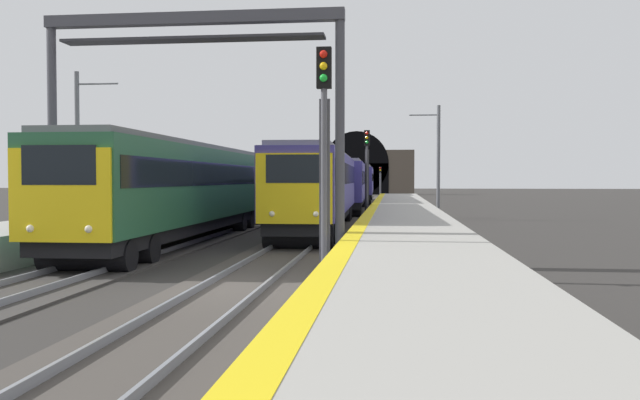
% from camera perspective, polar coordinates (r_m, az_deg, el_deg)
% --- Properties ---
extents(ground_plane, '(320.00, 320.00, 0.00)m').
position_cam_1_polar(ground_plane, '(15.25, -7.52, -7.93)').
color(ground_plane, '#302D2B').
extents(platform_right, '(112.00, 3.80, 1.00)m').
position_cam_1_polar(platform_right, '(14.74, 8.47, -6.31)').
color(platform_right, '#9E9B93').
rests_on(platform_right, ground_plane).
extents(platform_right_edge_strip, '(112.00, 0.50, 0.01)m').
position_cam_1_polar(platform_right_edge_strip, '(14.71, 2.04, -4.33)').
color(platform_right_edge_strip, yellow).
rests_on(platform_right_edge_strip, platform_right).
extents(track_main_line, '(160.00, 3.05, 0.21)m').
position_cam_1_polar(track_main_line, '(15.25, -7.52, -7.78)').
color(track_main_line, '#423D38').
rests_on(track_main_line, ground_plane).
extents(track_adjacent_line, '(160.00, 3.00, 0.21)m').
position_cam_1_polar(track_adjacent_line, '(17.05, -23.58, -6.89)').
color(track_adjacent_line, '#383533').
rests_on(track_adjacent_line, ground_plane).
extents(train_main_approaching, '(59.61, 3.24, 3.95)m').
position_cam_1_polar(train_main_approaching, '(51.67, 2.40, 1.52)').
color(train_main_approaching, navy).
rests_on(train_main_approaching, ground_plane).
extents(train_adjacent_platform, '(56.96, 2.95, 4.88)m').
position_cam_1_polar(train_adjacent_platform, '(44.94, -4.42, 1.48)').
color(train_adjacent_platform, '#235638').
rests_on(train_adjacent_platform, ground_plane).
extents(railway_signal_near, '(0.39, 0.38, 5.95)m').
position_cam_1_polar(railway_signal_near, '(16.75, 0.36, 5.19)').
color(railway_signal_near, '#4C4C54').
rests_on(railway_signal_near, ground_plane).
extents(railway_signal_mid, '(0.39, 0.38, 5.85)m').
position_cam_1_polar(railway_signal_mid, '(43.90, 4.13, 3.06)').
color(railway_signal_mid, '#38383D').
rests_on(railway_signal_mid, ground_plane).
extents(railway_signal_far, '(0.39, 0.38, 4.28)m').
position_cam_1_polar(railway_signal_far, '(89.70, 5.30, 1.84)').
color(railway_signal_far, '#4C4C54').
rests_on(railway_signal_far, ground_plane).
extents(overhead_signal_gantry, '(0.70, 9.23, 7.59)m').
position_cam_1_polar(overhead_signal_gantry, '(20.35, -11.13, 10.76)').
color(overhead_signal_gantry, '#3F3F47').
rests_on(overhead_signal_gantry, ground_plane).
extents(tunnel_portal, '(2.58, 18.95, 10.61)m').
position_cam_1_polar(tunnel_portal, '(108.71, 3.24, 2.46)').
color(tunnel_portal, '#51473D').
rests_on(tunnel_portal, ground_plane).
extents(catenary_mast_near, '(0.22, 2.14, 7.67)m').
position_cam_1_polar(catenary_mast_near, '(33.03, -20.42, 4.10)').
color(catenary_mast_near, '#595B60').
rests_on(catenary_mast_near, ground_plane).
extents(catenary_mast_far, '(0.22, 1.94, 7.22)m').
position_cam_1_polar(catenary_mast_far, '(41.74, 10.29, 3.37)').
color(catenary_mast_far, '#595B60').
rests_on(catenary_mast_far, ground_plane).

